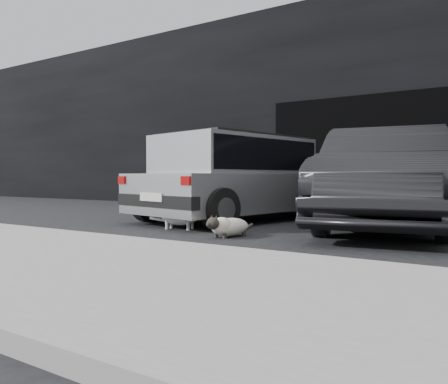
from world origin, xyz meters
The scene contains 9 objects.
ground centered at (0.00, 0.00, 0.00)m, with size 80.00×80.00×0.00m, color black.
building_facade centered at (1.00, 6.00, 2.50)m, with size 34.00×4.00×5.00m, color black.
garage_opening centered at (1.00, 3.99, 1.30)m, with size 4.00×0.10×2.60m, color black.
curb centered at (1.00, -2.60, 0.06)m, with size 18.00×0.25×0.12m, color gray.
sidewalk centered at (1.00, -3.80, 0.06)m, with size 18.00×2.20×0.11m, color gray.
silver_hatchback centered at (-0.22, 0.78, 0.82)m, with size 2.69×4.35×1.49m.
second_car centered at (2.27, 0.87, 0.77)m, with size 1.63×4.67×1.54m, color black.
cat_siamese centered at (0.78, -1.24, 0.14)m, with size 0.43×0.88×0.31m.
cat_white centered at (-0.23, -0.88, 0.20)m, with size 0.84×0.41×0.41m.
Camera 1 is at (3.70, -5.98, 0.77)m, focal length 35.00 mm.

